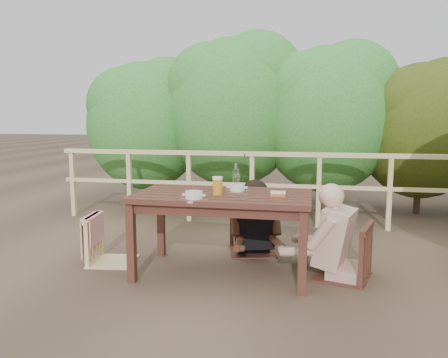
% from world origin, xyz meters
% --- Properties ---
extents(ground, '(60.00, 60.00, 0.00)m').
position_xyz_m(ground, '(0.00, 0.00, 0.00)').
color(ground, brown).
rests_on(ground, ground).
extents(table, '(1.63, 0.92, 0.76)m').
position_xyz_m(table, '(0.00, 0.00, 0.38)').
color(table, '#412018').
rests_on(table, ground).
extents(chair_left, '(0.52, 0.52, 0.93)m').
position_xyz_m(chair_left, '(-1.17, 0.08, 0.46)').
color(chair_left, '#D9BD84').
rests_on(chair_left, ground).
extents(chair_far, '(0.59, 0.59, 0.97)m').
position_xyz_m(chair_far, '(0.19, 0.69, 0.49)').
color(chair_far, '#412018').
rests_on(chair_far, ground).
extents(chair_right, '(0.60, 0.60, 0.98)m').
position_xyz_m(chair_right, '(1.11, 0.10, 0.49)').
color(chair_right, '#412018').
rests_on(chair_right, ground).
extents(woman, '(0.65, 0.73, 1.26)m').
position_xyz_m(woman, '(0.19, 0.71, 0.63)').
color(woman, black).
rests_on(woman, ground).
extents(diner_right, '(0.84, 0.75, 1.43)m').
position_xyz_m(diner_right, '(1.14, 0.10, 0.72)').
color(diner_right, tan).
rests_on(diner_right, ground).
extents(railing, '(5.60, 0.10, 1.01)m').
position_xyz_m(railing, '(0.00, 2.00, 0.51)').
color(railing, '#D9BD84').
rests_on(railing, ground).
extents(hedge_row, '(6.60, 1.60, 3.80)m').
position_xyz_m(hedge_row, '(0.40, 3.20, 1.90)').
color(hedge_row, '#316F2B').
rests_on(hedge_row, ground).
extents(soup_near, '(0.25, 0.25, 0.08)m').
position_xyz_m(soup_near, '(-0.19, -0.32, 0.80)').
color(soup_near, silver).
rests_on(soup_near, table).
extents(soup_far, '(0.25, 0.25, 0.08)m').
position_xyz_m(soup_far, '(0.11, 0.17, 0.80)').
color(soup_far, silver).
rests_on(soup_far, table).
extents(beer_glass, '(0.09, 0.09, 0.18)m').
position_xyz_m(beer_glass, '(-0.03, -0.08, 0.85)').
color(beer_glass, gold).
rests_on(beer_glass, table).
extents(bottle, '(0.07, 0.07, 0.28)m').
position_xyz_m(bottle, '(0.09, 0.18, 0.90)').
color(bottle, white).
rests_on(bottle, table).
extents(tumbler, '(0.06, 0.06, 0.07)m').
position_xyz_m(tumbler, '(0.24, -0.30, 0.79)').
color(tumbler, white).
rests_on(tumbler, table).
extents(butter_tub, '(0.14, 0.10, 0.06)m').
position_xyz_m(butter_tub, '(0.52, -0.05, 0.78)').
color(butter_tub, white).
rests_on(butter_tub, table).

